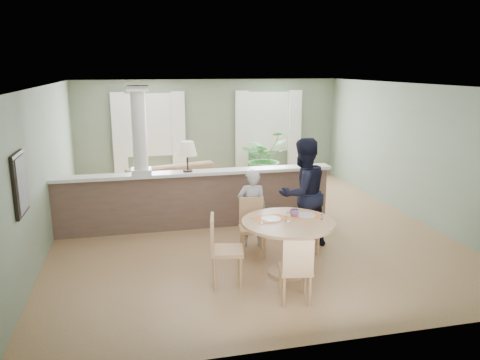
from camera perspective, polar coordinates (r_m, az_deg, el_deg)
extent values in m
plane|color=tan|center=(9.09, 0.58, -5.76)|extent=(8.00, 8.00, 0.00)
cube|color=gray|center=(12.61, -3.69, 6.02)|extent=(7.00, 0.02, 2.70)
cube|color=gray|center=(8.63, -22.64, 1.42)|extent=(0.02, 8.00, 2.70)
cube|color=gray|center=(10.13, 20.26, 3.32)|extent=(0.02, 8.00, 2.70)
cube|color=gray|center=(5.06, 11.33, -5.91)|extent=(7.00, 0.02, 2.70)
cube|color=white|center=(8.58, 0.62, 11.51)|extent=(7.00, 8.00, 0.02)
cube|color=white|center=(12.40, -11.05, 6.60)|extent=(1.10, 0.02, 1.50)
cube|color=white|center=(12.37, -11.04, 6.58)|extent=(1.22, 0.04, 1.62)
cube|color=white|center=(12.91, 3.39, 7.10)|extent=(1.10, 0.02, 1.50)
cube|color=white|center=(12.88, 3.43, 7.08)|extent=(1.22, 0.04, 1.62)
cube|color=white|center=(12.34, -14.46, 4.98)|extent=(0.35, 0.10, 2.30)
cube|color=white|center=(12.39, -7.49, 5.33)|extent=(0.35, 0.10, 2.30)
cube|color=white|center=(12.67, 0.22, 5.63)|extent=(0.35, 0.10, 2.30)
cube|color=white|center=(13.09, 6.66, 5.80)|extent=(0.35, 0.10, 2.30)
cube|color=black|center=(6.66, -25.24, -0.44)|extent=(0.04, 0.62, 0.82)
cube|color=slate|center=(6.66, -25.04, -0.42)|extent=(0.02, 0.52, 0.72)
cube|color=brown|center=(8.96, -5.33, -2.58)|extent=(5.20, 0.22, 1.05)
cube|color=white|center=(8.82, -5.41, 0.88)|extent=(5.32, 0.36, 0.06)
cube|color=white|center=(8.73, -11.93, 1.05)|extent=(0.36, 0.36, 0.10)
cylinder|color=white|center=(8.61, -12.18, 5.90)|extent=(0.26, 0.26, 1.39)
cube|color=white|center=(8.54, -12.43, 10.85)|extent=(0.38, 0.38, 0.10)
cylinder|color=black|center=(8.79, -6.38, 1.12)|extent=(0.18, 0.18, 0.03)
cylinder|color=black|center=(8.76, -6.41, 2.11)|extent=(0.03, 0.03, 0.28)
cone|color=white|center=(8.71, -6.46, 3.85)|extent=(0.36, 0.36, 0.26)
imported|color=#9C7355|center=(10.70, -7.62, -0.63)|extent=(2.93, 1.77, 0.80)
imported|color=#2F6E2C|center=(12.22, 2.99, 2.76)|extent=(1.67, 1.61, 1.43)
cylinder|color=tan|center=(7.19, 5.74, -11.07)|extent=(0.57, 0.57, 0.04)
cylinder|color=tan|center=(7.04, 5.81, -8.18)|extent=(0.15, 0.15, 0.74)
cylinder|color=tan|center=(6.90, 5.89, -5.17)|extent=(1.37, 1.37, 0.04)
cube|color=#DA4C31|center=(6.96, 3.66, -4.73)|extent=(0.54, 0.44, 0.01)
cube|color=#DA4C31|center=(7.17, 7.80, -4.27)|extent=(0.53, 0.42, 0.01)
cylinder|color=silver|center=(6.93, 3.79, -4.73)|extent=(0.30, 0.30, 0.01)
cylinder|color=silver|center=(7.17, 8.05, -4.23)|extent=(0.30, 0.30, 0.01)
cylinder|color=white|center=(6.85, 5.84, -4.67)|extent=(0.08, 0.08, 0.10)
cube|color=silver|center=(6.86, 3.52, -4.88)|extent=(0.05, 0.20, 0.00)
cube|color=silver|center=(6.84, 2.36, -5.02)|extent=(0.06, 0.24, 0.00)
cylinder|color=white|center=(7.03, 9.95, -4.45)|extent=(0.04, 0.04, 0.07)
cylinder|color=silver|center=(7.02, 9.96, -4.14)|extent=(0.04, 0.04, 0.01)
imported|color=#2874BC|center=(7.11, 6.62, -3.98)|extent=(0.16, 0.16, 0.11)
cube|color=tan|center=(7.66, 1.55, -5.97)|extent=(0.47, 0.47, 0.05)
cylinder|color=tan|center=(7.57, 0.42, -8.12)|extent=(0.04, 0.04, 0.43)
cylinder|color=tan|center=(7.61, 2.98, -8.01)|extent=(0.04, 0.04, 0.43)
cylinder|color=tan|center=(7.88, 0.15, -7.21)|extent=(0.04, 0.04, 0.43)
cylinder|color=tan|center=(7.92, 2.60, -7.11)|extent=(0.04, 0.04, 0.43)
cube|color=tan|center=(7.76, 1.38, -3.77)|extent=(0.40, 0.09, 0.46)
cube|color=tan|center=(7.91, 8.37, -5.73)|extent=(0.49, 0.49, 0.05)
cylinder|color=tan|center=(7.83, 7.21, -7.59)|extent=(0.04, 0.04, 0.40)
cylinder|color=tan|center=(7.85, 9.52, -7.62)|extent=(0.04, 0.04, 0.40)
cylinder|color=tan|center=(8.12, 7.15, -6.79)|extent=(0.04, 0.04, 0.40)
cylinder|color=tan|center=(8.14, 9.37, -6.82)|extent=(0.04, 0.04, 0.40)
cube|color=tan|center=(8.00, 8.36, -3.75)|extent=(0.36, 0.15, 0.43)
cube|color=tan|center=(6.26, 6.75, -10.75)|extent=(0.48, 0.48, 0.05)
cylinder|color=tan|center=(6.54, 7.92, -11.93)|extent=(0.04, 0.04, 0.42)
cylinder|color=tan|center=(6.49, 4.94, -12.07)|extent=(0.04, 0.04, 0.42)
cylinder|color=tan|center=(6.24, 8.51, -13.25)|extent=(0.04, 0.04, 0.42)
cylinder|color=tan|center=(6.19, 5.38, -13.41)|extent=(0.04, 0.04, 0.42)
cube|color=tan|center=(6.00, 7.12, -9.34)|extent=(0.40, 0.11, 0.45)
cube|color=tan|center=(6.69, -1.59, -8.64)|extent=(0.53, 0.53, 0.05)
cylinder|color=tan|center=(6.63, 0.06, -11.24)|extent=(0.04, 0.04, 0.46)
cylinder|color=tan|center=(6.96, -0.07, -9.98)|extent=(0.04, 0.04, 0.46)
cylinder|color=tan|center=(6.62, -3.17, -11.28)|extent=(0.04, 0.04, 0.46)
cylinder|color=tan|center=(6.96, -3.13, -10.01)|extent=(0.04, 0.04, 0.46)
cube|color=tan|center=(6.59, -3.40, -6.49)|extent=(0.12, 0.43, 0.50)
imported|color=#A9A9AE|center=(7.96, 1.46, -3.48)|extent=(0.53, 0.39, 1.35)
imported|color=black|center=(7.97, 7.64, -1.61)|extent=(1.09, 0.95, 1.88)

